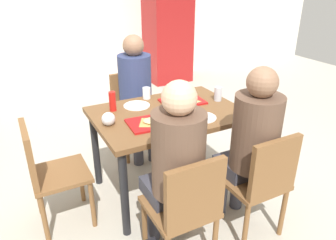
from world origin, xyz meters
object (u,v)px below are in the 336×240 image
at_px(paper_plate_near_edge, 202,117).
at_px(plastic_cup_a, 147,93).
at_px(tray_red_near, 152,123).
at_px(plastic_cup_b, 195,122).
at_px(condiment_bottle, 113,101).
at_px(pizza_slice_a, 151,121).
at_px(chair_near_right, 261,180).
at_px(chair_near_left, 186,206).
at_px(main_table, 168,122).
at_px(chair_far_side, 132,107).
at_px(person_far_side, 137,89).
at_px(paper_plate_center, 137,106).
at_px(soda_can, 218,94).
at_px(person_in_red, 175,160).
at_px(foil_bundle, 108,119).
at_px(pizza_slice_b, 184,101).
at_px(person_in_brown_jacket, 251,139).
at_px(drink_fridge, 168,25).
at_px(chair_left_end, 47,169).
at_px(tray_red_far, 182,101).

distance_m(paper_plate_near_edge, plastic_cup_a, 0.62).
bearing_deg(tray_red_near, paper_plate_near_edge, -12.27).
relative_size(plastic_cup_b, condiment_bottle, 0.62).
bearing_deg(plastic_cup_b, pizza_slice_a, 141.19).
bearing_deg(chair_near_right, chair_near_left, 180.00).
distance_m(main_table, chair_far_side, 0.82).
relative_size(main_table, condiment_bottle, 7.39).
distance_m(person_far_side, paper_plate_center, 0.47).
xyz_separation_m(person_far_side, soda_can, (0.50, -0.64, 0.07)).
relative_size(paper_plate_near_edge, soda_can, 1.80).
relative_size(main_table, chair_near_right, 1.41).
relative_size(person_in_red, foil_bundle, 12.46).
relative_size(main_table, pizza_slice_b, 4.49).
bearing_deg(paper_plate_center, pizza_slice_b, -19.16).
relative_size(person_in_red, condiment_bottle, 7.79).
bearing_deg(soda_can, condiment_bottle, 166.74).
bearing_deg(pizza_slice_b, foil_bundle, -170.50).
distance_m(person_in_brown_jacket, plastic_cup_b, 0.41).
relative_size(person_far_side, tray_red_near, 3.46).
distance_m(person_in_red, paper_plate_near_edge, 0.64).
distance_m(chair_near_left, paper_plate_center, 1.07).
distance_m(chair_near_left, drink_fridge, 4.09).
xyz_separation_m(person_in_red, pizza_slice_b, (0.50, 0.76, 0.03)).
bearing_deg(chair_near_right, person_in_brown_jacket, 90.00).
height_order(main_table, person_in_red, person_in_red).
height_order(condiment_bottle, drink_fridge, drink_fridge).
relative_size(chair_near_right, plastic_cup_a, 8.36).
xyz_separation_m(chair_near_right, chair_far_side, (-0.30, 1.60, 0.00)).
bearing_deg(chair_far_side, condiment_bottle, -123.87).
height_order(chair_far_side, paper_plate_center, chair_far_side).
height_order(tray_red_near, pizza_slice_b, pizza_slice_b).
distance_m(tray_red_near, pizza_slice_a, 0.02).
relative_size(chair_near_right, pizza_slice_b, 3.17).
xyz_separation_m(person_in_red, paper_plate_center, (0.12, 0.89, 0.01)).
xyz_separation_m(plastic_cup_a, condiment_bottle, (-0.35, -0.13, 0.03)).
xyz_separation_m(chair_left_end, pizza_slice_b, (1.18, 0.10, 0.28)).
relative_size(paper_plate_near_edge, pizza_slice_a, 1.09).
distance_m(tray_red_near, drink_fridge, 3.44).
bearing_deg(paper_plate_center, main_table, -52.34).
relative_size(paper_plate_center, condiment_bottle, 1.38).
relative_size(tray_red_far, paper_plate_center, 1.64).
height_order(chair_near_right, tray_red_far, chair_near_right).
distance_m(paper_plate_center, condiment_bottle, 0.22).
bearing_deg(condiment_bottle, person_far_side, 48.38).
distance_m(pizza_slice_b, plastic_cup_a, 0.35).
distance_m(main_table, tray_red_near, 0.27).
bearing_deg(chair_near_left, person_far_side, 78.59).
distance_m(chair_near_left, person_in_brown_jacket, 0.66).
height_order(person_in_red, paper_plate_center, person_in_red).
bearing_deg(paper_plate_near_edge, foil_bundle, 162.92).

